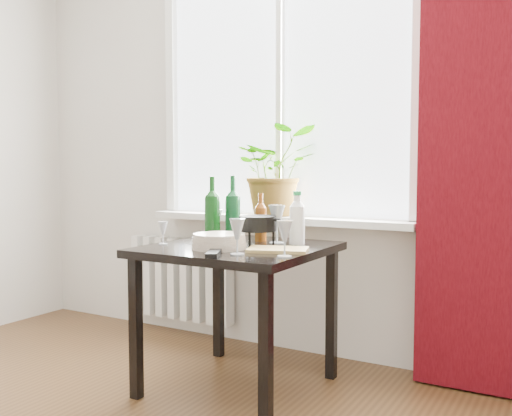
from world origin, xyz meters
The scene contains 19 objects.
window centered at (0.00, 2.22, 1.60)m, with size 1.72×0.08×1.62m.
windowsill centered at (0.00, 2.15, 0.82)m, with size 1.72×0.20×0.04m.
curtain centered at (1.12, 2.12, 1.30)m, with size 0.50×0.12×2.56m.
radiator centered at (-0.75, 2.18, 0.38)m, with size 0.80×0.10×0.55m.
table centered at (0.10, 1.55, 0.65)m, with size 0.85×0.85×0.74m.
potted_plant centered at (0.00, 2.16, 1.12)m, with size 0.49×0.43×0.55m, color #1E711E.
wine_bottle_left centered at (-0.13, 1.66, 0.92)m, with size 0.08×0.08×0.36m, color #0B3B0F, non-canonical shape.
wine_bottle_right centered at (-0.06, 1.76, 0.92)m, with size 0.08×0.08×0.36m, color #0C3E1C, non-canonical shape.
bottle_amber centered at (0.11, 1.77, 0.87)m, with size 0.06×0.06×0.26m, color #72370C, non-canonical shape.
cleaning_bottle centered at (0.34, 1.75, 0.88)m, with size 0.08×0.08×0.28m, color white, non-canonical shape.
wineglass_front_right centered at (0.26, 1.29, 0.82)m, with size 0.07×0.07×0.17m, color silver, non-canonical shape.
wineglass_far_right centered at (0.48, 1.33, 0.82)m, with size 0.07×0.07×0.17m, color silver, non-canonical shape.
wineglass_back_center centered at (0.23, 1.72, 0.84)m, with size 0.09×0.09×0.21m, color #B0B9BE, non-canonical shape.
wineglass_back_left centered at (-0.17, 1.75, 0.82)m, with size 0.07×0.07×0.17m, color #AFB4BD, non-canonical shape.
wineglass_front_left centered at (-0.26, 1.39, 0.80)m, with size 0.05×0.05×0.12m, color white, non-canonical shape.
plate_stack centered at (0.08, 1.41, 0.78)m, with size 0.27×0.27×0.07m, color beige.
fondue_pot centered at (0.17, 1.62, 0.82)m, with size 0.22×0.19×0.15m, color black, non-canonical shape.
tv_remote centered at (0.17, 1.23, 0.75)m, with size 0.05×0.18×0.02m, color black.
cutting_board centered at (0.37, 1.48, 0.75)m, with size 0.28×0.18×0.02m, color tan.
Camera 1 is at (1.62, -0.90, 1.13)m, focal length 40.00 mm.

